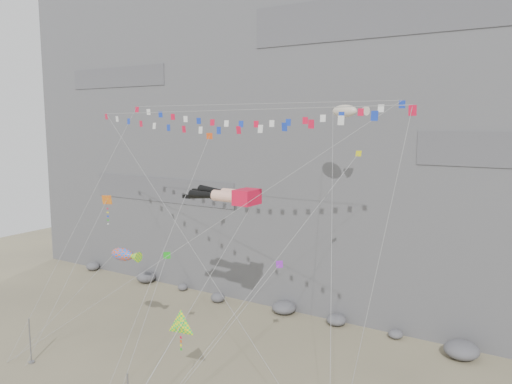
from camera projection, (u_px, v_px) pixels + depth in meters
ground at (181, 383)px, 39.06m from camera, size 120.00×120.00×0.00m
cliff at (342, 85)px, 62.64m from camera, size 80.00×28.00×50.00m
talus_boulders at (284, 308)px, 53.33m from camera, size 60.00×3.00×1.20m
anchor_pole_left at (30, 341)px, 42.07m from camera, size 0.12×0.12×3.96m
legs_kite at (227, 195)px, 41.86m from camera, size 7.11×16.03×20.48m
flag_banner_upper at (248, 104)px, 41.72m from camera, size 29.15×12.94×30.01m
flag_banner_lower at (209, 111)px, 37.97m from camera, size 32.97×10.52×25.46m
harlequin_kite at (107, 200)px, 46.73m from camera, size 1.91×9.68×15.68m
fish_windsock at (122, 254)px, 44.00m from camera, size 8.48×7.13×12.67m
delta_kite at (180, 326)px, 35.53m from camera, size 2.40×6.84×8.67m
blimp_windsock at (344, 112)px, 41.72m from camera, size 7.51×16.18×26.45m
small_kite_a at (208, 140)px, 43.19m from camera, size 1.20×13.55×22.99m
small_kite_b at (278, 266)px, 38.13m from camera, size 5.02×10.87×14.53m
small_kite_c at (166, 257)px, 39.81m from camera, size 2.91×9.40×13.18m
small_kite_d at (351, 163)px, 37.02m from camera, size 9.56×15.24×24.83m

